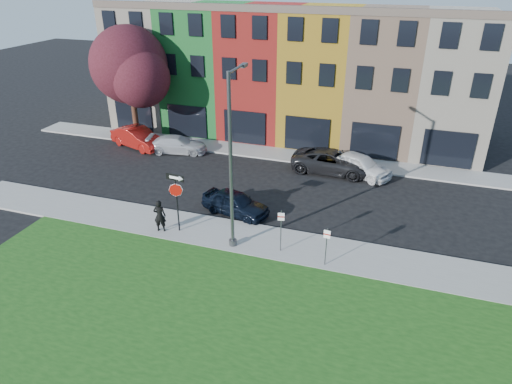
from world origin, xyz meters
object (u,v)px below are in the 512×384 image
(stop_sign, at_px, (176,191))
(man, at_px, (160,216))
(street_lamp, at_px, (232,164))
(sedan_near, at_px, (235,203))

(stop_sign, bearing_deg, man, -155.00)
(man, distance_m, street_lamp, 5.47)
(stop_sign, distance_m, man, 1.74)
(man, xyz_separation_m, sedan_near, (3.07, 3.23, -0.34))
(street_lamp, bearing_deg, sedan_near, 107.94)
(man, relative_size, street_lamp, 0.21)
(man, xyz_separation_m, street_lamp, (4.18, 0.10, 3.53))
(man, bearing_deg, street_lamp, 167.59)
(sedan_near, xyz_separation_m, street_lamp, (1.10, -3.13, 3.87))
(stop_sign, bearing_deg, street_lamp, 2.42)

